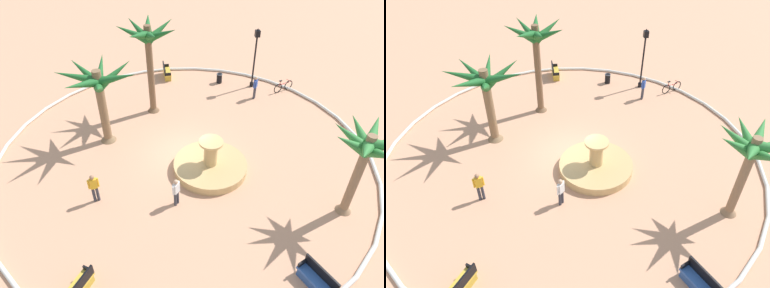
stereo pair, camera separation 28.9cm
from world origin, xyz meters
TOP-DOWN VIEW (x-y plane):
  - ground_plane at (0.00, 0.00)m, footprint 80.00×80.00m
  - plaza_curb at (0.00, 0.00)m, footprint 20.98×20.98m
  - fountain at (-1.19, 1.52)m, footprint 3.93×3.93m
  - palm_tree_near_fountain at (1.53, -4.68)m, footprint 3.70×3.96m
  - palm_tree_by_curb at (4.39, -1.88)m, footprint 4.43×4.31m
  - palm_tree_mid_plaza at (-6.96, 5.23)m, footprint 3.25×3.29m
  - bench_east at (5.05, 7.76)m, footprint 1.29×1.61m
  - bench_west at (-4.04, 8.68)m, footprint 1.12×1.66m
  - bench_north at (0.24, -9.27)m, footprint 0.54×1.61m
  - lamppost at (-5.85, -6.97)m, footprint 0.32×0.32m
  - trash_bin at (-3.59, -7.84)m, footprint 0.46×0.46m
  - bicycle_red_frame at (-7.89, -5.97)m, footprint 1.62×0.73m
  - person_cyclist_helmet at (-5.57, -5.30)m, footprint 0.35×0.46m
  - person_cyclist_photo at (4.69, 2.95)m, footprint 0.52×0.27m
  - person_pedestrian_stroll at (0.85, 3.71)m, footprint 0.39×0.41m

SIDE VIEW (x-z plane):
  - ground_plane at x=0.00m, z-range 0.00..0.00m
  - plaza_curb at x=0.00m, z-range 0.00..0.20m
  - fountain at x=-1.19m, z-range -0.68..1.26m
  - bench_east at x=5.05m, z-range -0.15..0.85m
  - bench_west at x=-4.04m, z-range -0.15..0.85m
  - bench_north at x=0.24m, z-range -0.15..0.85m
  - bicycle_red_frame at x=-7.89m, z-range -0.09..0.86m
  - trash_bin at x=-3.59m, z-range 0.02..0.75m
  - person_pedestrian_stroll at x=0.85m, z-range 0.09..1.68m
  - person_cyclist_helmet at x=-5.57m, z-range 0.10..1.77m
  - person_cyclist_photo at x=4.69m, z-range 0.10..1.77m
  - lamppost at x=-5.85m, z-range 0.37..4.74m
  - palm_tree_by_curb at x=4.39m, z-range 1.17..5.98m
  - palm_tree_mid_plaza at x=-6.96m, z-range 1.31..6.06m
  - palm_tree_near_fountain at x=1.53m, z-range 1.66..7.69m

